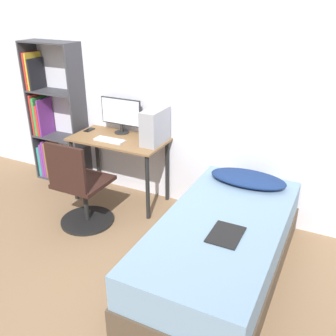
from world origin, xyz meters
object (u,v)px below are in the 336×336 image
object	(u,v)px
office_chair	(81,193)
bed	(221,248)
keyboard	(110,140)
bookshelf	(50,120)
pc_tower	(155,126)
monitor	(121,114)

from	to	relation	value
office_chair	bed	size ratio (longest dim) A/B	0.47
bed	keyboard	bearing A→B (deg)	157.97
bed	keyboard	size ratio (longest dim) A/B	5.80
bookshelf	pc_tower	xyz separation A→B (m)	(1.55, -0.07, 0.17)
office_chair	pc_tower	distance (m)	1.04
bookshelf	office_chair	xyz separation A→B (m)	(1.05, -0.77, -0.42)
monitor	keyboard	xyz separation A→B (m)	(0.03, -0.29, -0.22)
monitor	bookshelf	bearing A→B (deg)	-177.33
office_chair	keyboard	distance (m)	0.67
office_chair	pc_tower	world-z (taller)	pc_tower
pc_tower	bookshelf	bearing A→B (deg)	177.47
bed	monitor	distance (m)	1.94
bookshelf	keyboard	bearing A→B (deg)	-12.78
keyboard	pc_tower	distance (m)	0.53
office_chair	bed	xyz separation A→B (m)	(1.54, -0.09, -0.11)
office_chair	keyboard	size ratio (longest dim) A/B	2.75
office_chair	bed	world-z (taller)	office_chair
bookshelf	monitor	distance (m)	1.07
bookshelf	pc_tower	size ratio (longest dim) A/B	4.46
bed	office_chair	bearing A→B (deg)	176.83
bookshelf	bed	xyz separation A→B (m)	(2.60, -0.86, -0.52)
office_chair	monitor	bearing A→B (deg)	90.58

